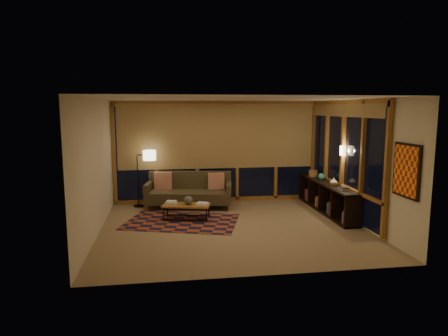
{
  "coord_description": "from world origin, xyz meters",
  "views": [
    {
      "loc": [
        -1.38,
        -8.08,
        2.52
      ],
      "look_at": [
        -0.09,
        0.6,
        1.19
      ],
      "focal_mm": 32.0,
      "sensor_mm": 36.0,
      "label": 1
    }
  ],
  "objects": [
    {
      "name": "wall_art",
      "position": [
        2.71,
        -1.85,
        1.45
      ],
      "size": [
        0.06,
        0.74,
        0.94
      ],
      "primitive_type": null,
      "color": "red",
      "rests_on": "walls"
    },
    {
      "name": "window_wall_back",
      "position": [
        0.0,
        2.43,
        1.35
      ],
      "size": [
        5.3,
        0.16,
        2.6
      ],
      "primitive_type": null,
      "color": "#A46C25",
      "rests_on": "walls"
    },
    {
      "name": "walls",
      "position": [
        0.0,
        0.0,
        1.35
      ],
      "size": [
        5.51,
        5.01,
        2.7
      ],
      "color": "beige",
      "rests_on": "floor"
    },
    {
      "name": "window_wall_right",
      "position": [
        2.68,
        0.6,
        1.35
      ],
      "size": [
        0.16,
        3.7,
        2.6
      ],
      "primitive_type": null,
      "color": "#A46C25",
      "rests_on": "walls"
    },
    {
      "name": "coffee_table",
      "position": [
        -0.93,
        0.74,
        0.18
      ],
      "size": [
        1.14,
        0.72,
        0.35
      ],
      "primitive_type": null,
      "rotation": [
        0.0,
        0.0,
        -0.24
      ],
      "color": "#A46C25",
      "rests_on": "floor"
    },
    {
      "name": "floor",
      "position": [
        0.0,
        0.0,
        0.0
      ],
      "size": [
        5.5,
        5.0,
        0.01
      ],
      "primitive_type": "cube",
      "color": "#917354",
      "rests_on": "ground"
    },
    {
      "name": "bookshelf",
      "position": [
        2.49,
        0.96,
        0.36
      ],
      "size": [
        0.4,
        2.89,
        0.72
      ],
      "primitive_type": null,
      "color": "black",
      "rests_on": "floor"
    },
    {
      "name": "sofa",
      "position": [
        -0.81,
        1.85,
        0.44
      ],
      "size": [
        2.25,
        1.21,
        0.87
      ],
      "primitive_type": null,
      "rotation": [
        0.0,
        0.0,
        -0.17
      ],
      "color": "#4B4228",
      "rests_on": "floor"
    },
    {
      "name": "area_rug",
      "position": [
        -1.05,
        0.58,
        0.01
      ],
      "size": [
        2.78,
        2.24,
        0.01
      ],
      "primitive_type": "cube",
      "rotation": [
        0.0,
        0.0,
        -0.29
      ],
      "color": "#953C1F",
      "rests_on": "floor"
    },
    {
      "name": "wall_sconce",
      "position": [
        2.62,
        0.45,
        1.55
      ],
      "size": [
        0.12,
        0.18,
        0.22
      ],
      "primitive_type": null,
      "color": "#FFEEBF",
      "rests_on": "walls"
    },
    {
      "name": "basket",
      "position": [
        2.47,
        1.85,
        0.81
      ],
      "size": [
        0.28,
        0.28,
        0.17
      ],
      "primitive_type": "cylinder",
      "rotation": [
        0.0,
        0.0,
        0.27
      ],
      "color": "olive",
      "rests_on": "bookshelf"
    },
    {
      "name": "teal_bowl",
      "position": [
        2.49,
        1.31,
        0.81
      ],
      "size": [
        0.21,
        0.21,
        0.17
      ],
      "primitive_type": "sphere",
      "rotation": [
        0.0,
        0.0,
        0.29
      ],
      "color": "#2C8371",
      "rests_on": "bookshelf"
    },
    {
      "name": "vase",
      "position": [
        2.49,
        0.58,
        0.82
      ],
      "size": [
        0.18,
        0.18,
        0.19
      ],
      "primitive_type": "imported",
      "rotation": [
        0.0,
        0.0,
        0.03
      ],
      "color": "#BFB08D",
      "rests_on": "bookshelf"
    },
    {
      "name": "shelf_book_stack",
      "position": [
        2.49,
        0.03,
        0.76
      ],
      "size": [
        0.18,
        0.25,
        0.07
      ],
      "primitive_type": null,
      "rotation": [
        0.0,
        0.0,
        0.04
      ],
      "color": "silver",
      "rests_on": "bookshelf"
    },
    {
      "name": "pillow_right",
      "position": [
        -0.11,
        1.88,
        0.64
      ],
      "size": [
        0.42,
        0.15,
        0.42
      ],
      "primitive_type": null,
      "rotation": [
        0.0,
        0.0,
        -0.03
      ],
      "color": "#B33119",
      "rests_on": "sofa"
    },
    {
      "name": "pillow_left",
      "position": [
        -1.45,
        2.13,
        0.66
      ],
      "size": [
        0.46,
        0.19,
        0.45
      ],
      "primitive_type": null,
      "rotation": [
        0.0,
        0.0,
        -0.1
      ],
      "color": "#B33119",
      "rests_on": "sofa"
    },
    {
      "name": "book_stack_a",
      "position": [
        -1.27,
        0.84,
        0.39
      ],
      "size": [
        0.3,
        0.26,
        0.08
      ],
      "primitive_type": null,
      "rotation": [
        0.0,
        0.0,
        -0.26
      ],
      "color": "silver",
      "rests_on": "coffee_table"
    },
    {
      "name": "ceiling",
      "position": [
        0.0,
        0.0,
        2.7
      ],
      "size": [
        5.5,
        5.0,
        0.01
      ],
      "primitive_type": "cube",
      "color": "silver",
      "rests_on": "walls"
    },
    {
      "name": "book_stack_b",
      "position": [
        -0.57,
        0.67,
        0.38
      ],
      "size": [
        0.28,
        0.26,
        0.05
      ],
      "primitive_type": null,
      "rotation": [
        0.0,
        0.0,
        -0.45
      ],
      "color": "silver",
      "rests_on": "coffee_table"
    },
    {
      "name": "floor_lamp",
      "position": [
        -2.09,
        2.16,
        0.74
      ],
      "size": [
        0.57,
        0.48,
        1.47
      ],
      "primitive_type": null,
      "rotation": [
        0.0,
        0.0,
        -0.38
      ],
      "color": "black",
      "rests_on": "floor"
    },
    {
      "name": "ceramic_pot",
      "position": [
        -0.89,
        0.75,
        0.45
      ],
      "size": [
        0.22,
        0.22,
        0.2
      ],
      "primitive_type": "sphere",
      "rotation": [
        0.0,
        0.0,
        0.11
      ],
      "color": "black",
      "rests_on": "coffee_table"
    }
  ]
}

